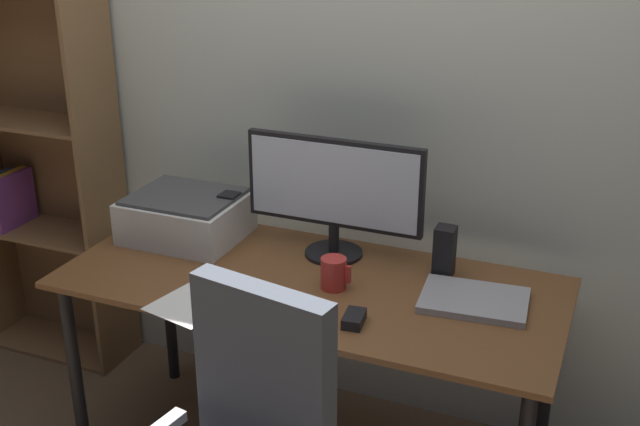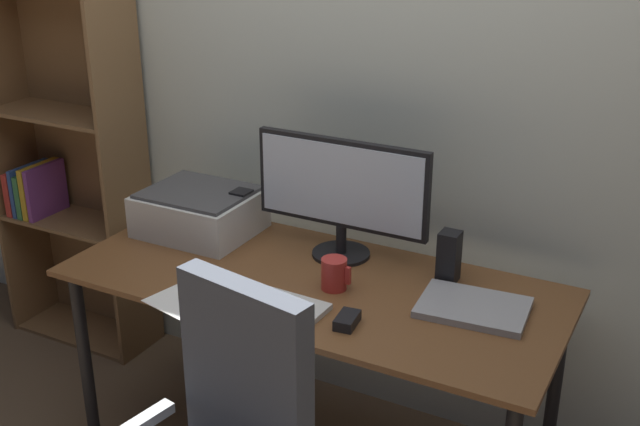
% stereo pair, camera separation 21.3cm
% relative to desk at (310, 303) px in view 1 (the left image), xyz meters
% --- Properties ---
extents(back_wall, '(6.40, 0.10, 2.60)m').
position_rel_desk_xyz_m(back_wall, '(0.00, 0.52, 0.64)').
color(back_wall, beige).
rests_on(back_wall, ground).
extents(desk, '(1.62, 0.70, 0.74)m').
position_rel_desk_xyz_m(desk, '(0.00, 0.00, 0.00)').
color(desk, brown).
rests_on(desk, ground).
extents(monitor, '(0.62, 0.20, 0.42)m').
position_rel_desk_xyz_m(monitor, '(-0.00, 0.21, 0.32)').
color(monitor, black).
rests_on(monitor, desk).
extents(keyboard, '(0.29, 0.12, 0.02)m').
position_rel_desk_xyz_m(keyboard, '(-0.00, -0.19, 0.09)').
color(keyboard, silver).
rests_on(keyboard, desk).
extents(mouse, '(0.07, 0.10, 0.03)m').
position_rel_desk_xyz_m(mouse, '(0.23, -0.20, 0.10)').
color(mouse, black).
rests_on(mouse, desk).
extents(coffee_mug, '(0.10, 0.08, 0.10)m').
position_rel_desk_xyz_m(coffee_mug, '(0.09, -0.02, 0.13)').
color(coffee_mug, '#B72D28').
rests_on(coffee_mug, desk).
extents(laptop, '(0.34, 0.26, 0.02)m').
position_rel_desk_xyz_m(laptop, '(0.52, 0.05, 0.09)').
color(laptop, '#99999E').
rests_on(laptop, desk).
extents(speaker_left, '(0.06, 0.07, 0.17)m').
position_rel_desk_xyz_m(speaker_left, '(-0.40, 0.20, 0.17)').
color(speaker_left, black).
rests_on(speaker_left, desk).
extents(speaker_right, '(0.06, 0.07, 0.17)m').
position_rel_desk_xyz_m(speaker_right, '(0.39, 0.20, 0.17)').
color(speaker_right, black).
rests_on(speaker_right, desk).
extents(printer, '(0.40, 0.34, 0.16)m').
position_rel_desk_xyz_m(printer, '(-0.55, 0.15, 0.16)').
color(printer, silver).
rests_on(printer, desk).
extents(paper_sheet, '(0.27, 0.34, 0.00)m').
position_rel_desk_xyz_m(paper_sheet, '(-0.26, -0.25, 0.08)').
color(paper_sheet, white).
rests_on(paper_sheet, desk).
extents(bookshelf, '(0.66, 0.28, 1.60)m').
position_rel_desk_xyz_m(bookshelf, '(-1.38, 0.35, 0.13)').
color(bookshelf, brown).
rests_on(bookshelf, ground).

